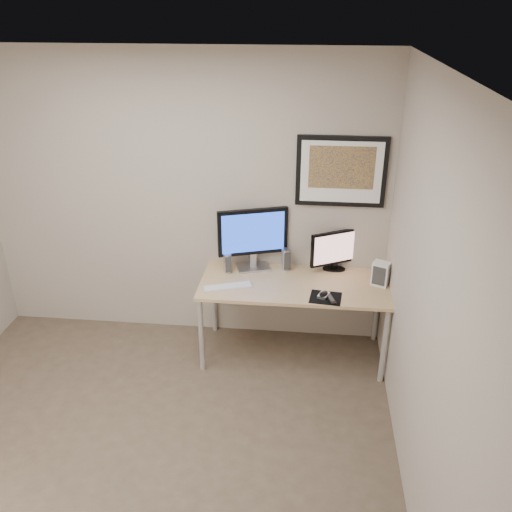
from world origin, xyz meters
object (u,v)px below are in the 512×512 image
object	(u,v)px
speaker_left	(228,263)
monitor_tv	(335,249)
desk	(294,290)
monitor_large	(253,236)
keyboard	(228,287)
fan_unit	(381,274)
framed_art	(341,172)
speaker_right	(286,259)

from	to	relation	value
speaker_left	monitor_tv	bearing A→B (deg)	-12.20
desk	monitor_large	bearing A→B (deg)	147.88
keyboard	speaker_left	bearing A→B (deg)	78.70
monitor_large	fan_unit	size ratio (longest dim) A/B	2.86
framed_art	speaker_right	xyz separation A→B (m)	(-0.44, -0.08, -0.79)
monitor_tv	keyboard	world-z (taller)	monitor_tv
speaker_left	speaker_right	size ratio (longest dim) A/B	0.90
keyboard	fan_unit	distance (m)	1.29
speaker_left	speaker_right	distance (m)	0.52
monitor_tv	keyboard	xyz separation A→B (m)	(-0.90, -0.42, -0.19)
monitor_large	monitor_tv	size ratio (longest dim) A/B	1.39
desk	monitor_large	world-z (taller)	monitor_large
monitor_tv	fan_unit	distance (m)	0.46
framed_art	keyboard	bearing A→B (deg)	-152.61
speaker_left	desk	bearing A→B (deg)	-34.22
monitor_tv	fan_unit	bearing A→B (deg)	-60.00
speaker_left	speaker_right	xyz separation A→B (m)	(0.51, 0.11, 0.01)
monitor_tv	keyboard	size ratio (longest dim) A/B	1.05
monitor_tv	keyboard	distance (m)	1.01
speaker_left	framed_art	bearing A→B (deg)	-9.44
desk	framed_art	world-z (taller)	framed_art
framed_art	monitor_large	xyz separation A→B (m)	(-0.73, -0.09, -0.58)
speaker_left	speaker_right	bearing A→B (deg)	-8.94
fan_unit	framed_art	bearing A→B (deg)	166.38
speaker_left	keyboard	world-z (taller)	speaker_left
speaker_right	fan_unit	world-z (taller)	fan_unit
keyboard	desk	bearing A→B (deg)	-5.85
framed_art	monitor_tv	distance (m)	0.69
monitor_large	speaker_left	bearing A→B (deg)	-173.38
monitor_tv	speaker_left	xyz separation A→B (m)	(-0.94, -0.14, -0.11)
monitor_large	speaker_left	xyz separation A→B (m)	(-0.21, -0.10, -0.22)
desk	framed_art	distance (m)	1.07
speaker_left	keyboard	xyz separation A→B (m)	(0.04, -0.28, -0.08)
framed_art	monitor_large	distance (m)	0.94
monitor_large	keyboard	size ratio (longest dim) A/B	1.46
speaker_left	keyboard	size ratio (longest dim) A/B	0.43
fan_unit	monitor_tv	bearing A→B (deg)	171.72
monitor_large	keyboard	world-z (taller)	monitor_large
desk	keyboard	xyz separation A→B (m)	(-0.55, -0.14, 0.07)
keyboard	fan_unit	xyz separation A→B (m)	(1.27, 0.18, 0.10)
monitor_large	speaker_right	distance (m)	0.36
monitor_tv	speaker_right	xyz separation A→B (m)	(-0.43, -0.04, -0.10)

